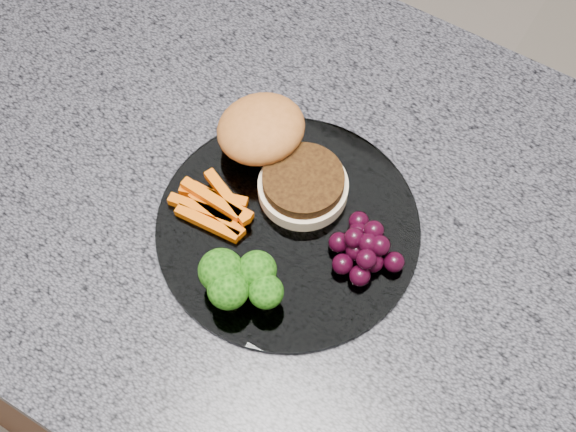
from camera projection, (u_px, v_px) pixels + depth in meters
The scene contains 7 objects.
island_cabinet at pixel (284, 354), 1.22m from camera, with size 1.20×0.60×0.86m, color brown.
countertop at pixel (283, 211), 0.82m from camera, with size 1.20×0.60×0.04m, color #53525D.
plate at pixel (288, 227), 0.79m from camera, with size 0.26×0.26×0.01m, color white.
burger at pixel (276, 151), 0.80m from camera, with size 0.17×0.13×0.05m.
carrot_sticks at pixel (214, 206), 0.79m from camera, with size 0.09×0.06×0.02m.
broccoli at pixel (238, 279), 0.73m from camera, with size 0.08×0.07×0.05m.
grape_bunch at pixel (364, 248), 0.76m from camera, with size 0.08×0.07×0.03m.
Camera 1 is at (0.21, -0.33, 1.60)m, focal length 50.00 mm.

